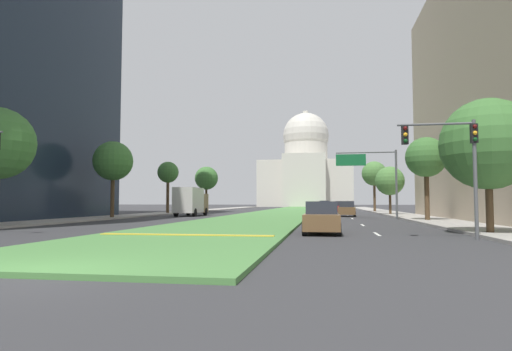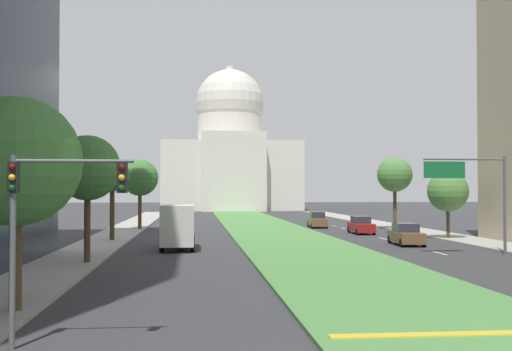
{
  "view_description": "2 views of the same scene",
  "coord_description": "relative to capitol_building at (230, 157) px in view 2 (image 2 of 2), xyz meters",
  "views": [
    {
      "loc": [
        6.18,
        -8.37,
        1.65
      ],
      "look_at": [
        -2.25,
        44.16,
        4.87
      ],
      "focal_mm": 30.24,
      "sensor_mm": 36.0,
      "label": 1
    },
    {
      "loc": [
        -7.73,
        -7.47,
        4.26
      ],
      "look_at": [
        -1.63,
        56.59,
        5.73
      ],
      "focal_mm": 45.07,
      "sensor_mm": 36.0,
      "label": 2
    }
  ],
  "objects": [
    {
      "name": "ground_plane",
      "position": [
        0.0,
        -67.01,
        -11.6
      ],
      "size": [
        298.09,
        298.09,
        0.0
      ],
      "primitive_type": "plane",
      "color": "#333335"
    },
    {
      "name": "grass_median",
      "position": [
        0.0,
        -73.78,
        -11.53
      ],
      "size": [
        8.86,
        121.95,
        0.14
      ],
      "primitive_type": "cube",
      "color": "#4C8442",
      "rests_on": "ground_plane"
    },
    {
      "name": "median_curb_nose",
      "position": [
        0.0,
        -124.48,
        -11.44
      ],
      "size": [
        7.98,
        0.5,
        0.04
      ],
      "primitive_type": "cube",
      "color": "gold",
      "rests_on": "grass_median"
    },
    {
      "name": "lane_dashes_right",
      "position": [
        8.76,
        -87.93,
        -11.59
      ],
      "size": [
        0.16,
        69.59,
        0.01
      ],
      "color": "silver",
      "rests_on": "ground_plane"
    },
    {
      "name": "sidewalk_left",
      "position": [
        -15.09,
        -80.56,
        -11.52
      ],
      "size": [
        4.0,
        121.95,
        0.15
      ],
      "primitive_type": "cube",
      "color": "#9E9991",
      "rests_on": "ground_plane"
    },
    {
      "name": "sidewalk_right",
      "position": [
        15.09,
        -80.56,
        -11.52
      ],
      "size": [
        4.0,
        121.95,
        0.15
      ],
      "primitive_type": "cube",
      "color": "#9E9991",
      "rests_on": "ground_plane"
    },
    {
      "name": "capitol_building",
      "position": [
        0.0,
        0.0,
        0.0
      ],
      "size": [
        29.3,
        30.0,
        31.99
      ],
      "color": "beige",
      "rests_on": "ground_plane"
    },
    {
      "name": "traffic_light_near_left",
      "position": [
        -11.75,
        -124.48,
        -7.8
      ],
      "size": [
        3.34,
        0.35,
        5.2
      ],
      "color": "#515456",
      "rests_on": "ground_plane"
    },
    {
      "name": "overhead_guide_sign",
      "position": [
        10.67,
        -101.34,
        -6.94
      ],
      "size": [
        5.65,
        0.2,
        6.5
      ],
      "color": "#515456",
      "rests_on": "ground_plane"
    },
    {
      "name": "street_tree_left_near",
      "position": [
        -13.85,
        -119.51,
        -6.37
      ],
      "size": [
        4.47,
        4.47,
        7.49
      ],
      "color": "#4C3823",
      "rests_on": "ground_plane"
    },
    {
      "name": "street_tree_left_mid",
      "position": [
        -13.86,
        -104.72,
        -6.1
      ],
      "size": [
        3.76,
        3.76,
        7.42
      ],
      "color": "#4C3823",
      "rests_on": "ground_plane"
    },
    {
      "name": "street_tree_left_far",
      "position": [
        -14.54,
        -88.3,
        -6.14
      ],
      "size": [
        2.82,
        2.82,
        6.97
      ],
      "color": "#4C3823",
      "rests_on": "ground_plane"
    },
    {
      "name": "street_tree_right_far",
      "position": [
        14.01,
        -88.69,
        -7.44
      ],
      "size": [
        3.52,
        3.52,
        5.93
      ],
      "color": "#4C3823",
      "rests_on": "ground_plane"
    },
    {
      "name": "street_tree_left_distant",
      "position": [
        -13.59,
        -72.79,
        -6.05
      ],
      "size": [
        3.91,
        3.91,
        7.54
      ],
      "color": "#4C3823",
      "rests_on": "ground_plane"
    },
    {
      "name": "street_tree_right_distant",
      "position": [
        13.68,
        -74.97,
        -5.69
      ],
      "size": [
        3.76,
        3.76,
        7.84
      ],
      "color": "#4C3823",
      "rests_on": "ground_plane"
    },
    {
      "name": "sedan_midblock",
      "position": [
        8.56,
        -93.8,
        -10.8
      ],
      "size": [
        2.12,
        4.49,
        1.7
      ],
      "color": "brown",
      "rests_on": "ground_plane"
    },
    {
      "name": "sedan_distant",
      "position": [
        8.42,
        -80.81,
        -10.8
      ],
      "size": [
        1.9,
        4.55,
        1.71
      ],
      "color": "maroon",
      "rests_on": "ground_plane"
    },
    {
      "name": "sedan_far_horizon",
      "position": [
        6.14,
        -70.12,
        -10.76
      ],
      "size": [
        2.13,
        4.79,
        1.8
      ],
      "color": "brown",
      "rests_on": "ground_plane"
    },
    {
      "name": "box_truck_delivery",
      "position": [
        -8.94,
        -95.79,
        -9.92
      ],
      "size": [
        2.4,
        6.4,
        3.2
      ],
      "color": "brown",
      "rests_on": "ground_plane"
    }
  ]
}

